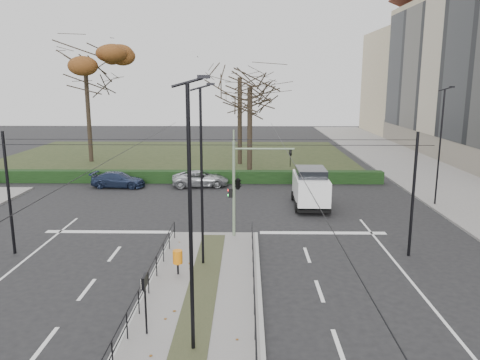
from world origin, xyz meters
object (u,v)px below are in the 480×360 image
object	(u,v)px
rust_tree	(85,61)
bare_tree_near	(250,94)
info_panel	(145,288)
litter_bin	(178,257)
streetlamp_sidewalk	(440,146)
traffic_light	(239,182)
streetlamp_median_far	(202,175)
parked_car_third	(118,180)
white_van	(310,187)
streetlamp_median_near	(191,218)
parked_car_fourth	(201,179)
bare_tree_center	(240,84)

from	to	relation	value
rust_tree	bare_tree_near	distance (m)	18.40
info_panel	rust_tree	size ratio (longest dim) A/B	0.15
litter_bin	streetlamp_sidewalk	size ratio (longest dim) A/B	0.14
traffic_light	streetlamp_median_far	world-z (taller)	streetlamp_median_far
info_panel	streetlamp_median_far	size ratio (longest dim) A/B	0.25
traffic_light	parked_car_third	world-z (taller)	traffic_light
white_van	streetlamp_median_near	bearing A→B (deg)	-108.53
streetlamp_median_far	white_van	bearing A→B (deg)	59.64
traffic_light	litter_bin	size ratio (longest dim) A/B	4.77
parked_car_fourth	info_panel	bearing A→B (deg)	174.44
parked_car_third	parked_car_fourth	size ratio (longest dim) A/B	0.94
streetlamp_median_near	rust_tree	size ratio (longest dim) A/B	0.62
traffic_light	parked_car_third	xyz separation A→B (m)	(-9.86, 12.24, -2.49)
parked_car_third	litter_bin	bearing A→B (deg)	-153.06
streetlamp_median_far	rust_tree	xyz separation A→B (m)	(-14.36, 28.06, 6.08)
parked_car_third	white_van	xyz separation A→B (m)	(14.52, -5.59, 0.74)
litter_bin	bare_tree_center	xyz separation A→B (m)	(2.20, 28.05, 7.17)
bare_tree_center	litter_bin	bearing A→B (deg)	-94.49
litter_bin	streetlamp_median_near	size ratio (longest dim) A/B	0.13
rust_tree	bare_tree_near	size ratio (longest dim) A/B	1.31
streetlamp_median_far	bare_tree_near	distance (m)	20.93
parked_car_fourth	white_van	size ratio (longest dim) A/B	0.90
parked_car_third	bare_tree_near	world-z (taller)	bare_tree_near
streetlamp_sidewalk	parked_car_third	distance (m)	23.89
parked_car_third	bare_tree_center	size ratio (longest dim) A/B	0.37
white_van	traffic_light	bearing A→B (deg)	-125.02
parked_car_fourth	streetlamp_sidewalk	bearing A→B (deg)	-116.23
litter_bin	parked_car_third	distance (m)	18.93
white_van	bare_tree_near	distance (m)	12.26
litter_bin	parked_car_fourth	world-z (taller)	parked_car_fourth
traffic_light	bare_tree_center	world-z (taller)	bare_tree_center
parked_car_third	traffic_light	bearing A→B (deg)	-136.92
streetlamp_median_far	parked_car_third	world-z (taller)	streetlamp_median_far
streetlamp_median_far	bare_tree_center	distance (m)	27.12
info_panel	streetlamp_sidewalk	world-z (taller)	streetlamp_sidewalk
streetlamp_sidewalk	streetlamp_median_near	bearing A→B (deg)	-128.97
white_van	bare_tree_center	distance (m)	18.23
streetlamp_median_far	parked_car_fourth	bearing A→B (deg)	96.07
traffic_light	info_panel	bearing A→B (deg)	-105.96
streetlamp_median_near	white_van	xyz separation A→B (m)	(5.89, 17.57, -3.00)
streetlamp_median_near	streetlamp_median_far	xyz separation A→B (m)	(-0.34, 6.94, -0.11)
parked_car_third	parked_car_fourth	bearing A→B (deg)	-81.82
traffic_light	rust_tree	bearing A→B (deg)	123.49
streetlamp_median_far	parked_car_third	size ratio (longest dim) A/B	1.90
litter_bin	streetlamp_median_near	world-z (taller)	streetlamp_median_near
parked_car_third	bare_tree_center	distance (m)	16.07
litter_bin	white_van	bearing A→B (deg)	58.72
streetlamp_median_far	bare_tree_near	xyz separation A→B (m)	(2.18, 20.60, 2.98)
bare_tree_center	streetlamp_median_near	bearing A→B (deg)	-91.49
traffic_light	white_van	distance (m)	8.30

